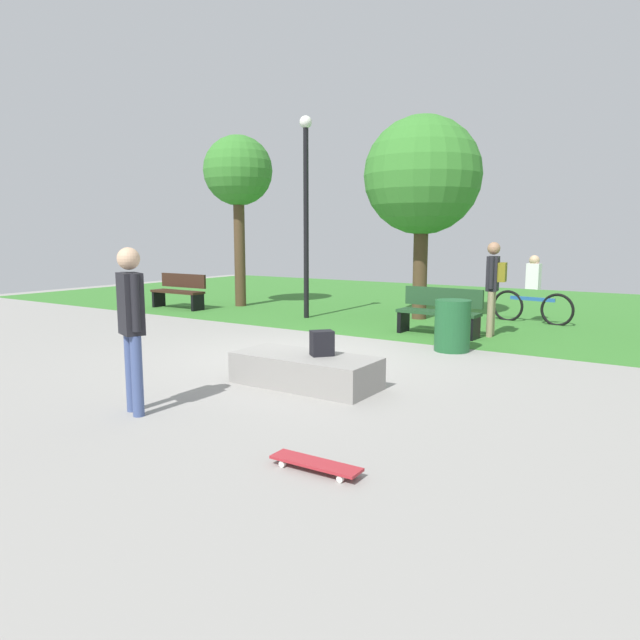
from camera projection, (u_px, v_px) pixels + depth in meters
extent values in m
plane|color=gray|center=(302.00, 357.00, 9.18)|extent=(28.00, 28.00, 0.00)
cube|color=#387A2D|center=(469.00, 306.00, 15.83)|extent=(26.60, 11.95, 0.01)
cube|color=gray|center=(305.00, 370.00, 7.37)|extent=(1.88, 0.83, 0.40)
cube|color=black|center=(322.00, 343.00, 7.29)|extent=(0.33, 0.34, 0.32)
cylinder|color=#3F5184|center=(131.00, 372.00, 6.27)|extent=(0.12, 0.12, 0.87)
cylinder|color=#3F5184|center=(137.00, 376.00, 6.09)|extent=(0.12, 0.12, 0.87)
cube|color=black|center=(131.00, 304.00, 6.07)|extent=(0.37, 0.31, 0.65)
cylinder|color=black|center=(126.00, 300.00, 6.21)|extent=(0.09, 0.09, 0.60)
cylinder|color=black|center=(135.00, 303.00, 5.93)|extent=(0.09, 0.09, 0.60)
sphere|color=tan|center=(128.00, 259.00, 6.00)|extent=(0.24, 0.24, 0.24)
cube|color=#A5262D|center=(316.00, 463.00, 4.71)|extent=(0.80, 0.21, 0.02)
cylinder|color=silver|center=(282.00, 464.00, 4.79)|extent=(0.06, 0.03, 0.06)
cylinder|color=silver|center=(293.00, 458.00, 4.93)|extent=(0.06, 0.03, 0.06)
cylinder|color=silver|center=(340.00, 479.00, 4.50)|extent=(0.06, 0.03, 0.06)
cylinder|color=silver|center=(350.00, 472.00, 4.63)|extent=(0.06, 0.03, 0.06)
cube|color=#331E14|center=(177.00, 292.00, 15.10)|extent=(1.60, 0.45, 0.06)
cube|color=#331E14|center=(183.00, 281.00, 15.24)|extent=(1.60, 0.07, 0.36)
cube|color=black|center=(198.00, 302.00, 14.73)|extent=(0.08, 0.40, 0.45)
cube|color=black|center=(159.00, 299.00, 15.53)|extent=(0.08, 0.40, 0.45)
cube|color=#1E4223|center=(438.00, 313.00, 11.03)|extent=(1.62, 0.51, 0.06)
cube|color=#1E4223|center=(443.00, 297.00, 11.16)|extent=(1.60, 0.13, 0.36)
cube|color=black|center=(475.00, 328.00, 10.63)|extent=(0.10, 0.40, 0.45)
cube|color=black|center=(403.00, 321.00, 11.48)|extent=(0.10, 0.40, 0.45)
cylinder|color=#4C3823|center=(420.00, 266.00, 13.16)|extent=(0.33, 0.33, 2.46)
sphere|color=#387F2D|center=(422.00, 175.00, 12.87)|extent=(2.63, 2.63, 2.63)
cylinder|color=#4C3823|center=(240.00, 250.00, 15.55)|extent=(0.30, 0.30, 3.07)
sphere|color=#387F2D|center=(238.00, 170.00, 15.24)|extent=(1.83, 1.83, 1.83)
cylinder|color=black|center=(306.00, 225.00, 13.18)|extent=(0.12, 0.12, 4.31)
sphere|color=silver|center=(306.00, 122.00, 12.85)|extent=(0.28, 0.28, 0.28)
cylinder|color=#1E592D|center=(452.00, 326.00, 9.57)|extent=(0.59, 0.59, 0.86)
cylinder|color=tan|center=(490.00, 314.00, 10.86)|extent=(0.12, 0.12, 0.87)
cylinder|color=tan|center=(492.00, 313.00, 11.06)|extent=(0.12, 0.12, 0.87)
cube|color=black|center=(493.00, 274.00, 10.85)|extent=(0.24, 0.34, 0.65)
cylinder|color=black|center=(491.00, 273.00, 10.70)|extent=(0.09, 0.09, 0.60)
cylinder|color=black|center=(494.00, 272.00, 11.00)|extent=(0.09, 0.09, 0.60)
sphere|color=#9E7556|center=(494.00, 248.00, 10.78)|extent=(0.24, 0.24, 0.24)
cube|color=olive|center=(502.00, 272.00, 10.78)|extent=(0.19, 0.28, 0.36)
torus|color=black|center=(508.00, 306.00, 13.05)|extent=(0.72, 0.16, 0.72)
torus|color=black|center=(557.00, 310.00, 12.33)|extent=(0.72, 0.16, 0.72)
cube|color=#2659A5|center=(532.00, 299.00, 12.66)|extent=(0.99, 0.18, 0.08)
cube|color=white|center=(534.00, 276.00, 12.59)|extent=(0.30, 0.22, 0.56)
sphere|color=tan|center=(534.00, 260.00, 12.54)|extent=(0.22, 0.22, 0.22)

